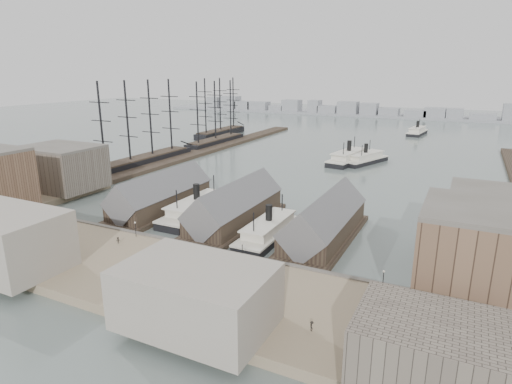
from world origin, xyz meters
The scene contains 37 objects.
ground centered at (0.00, 0.00, 0.00)m, with size 900.00×900.00×0.00m, color #576562.
quay centered at (0.00, -20.00, 1.00)m, with size 180.00×30.00×2.00m, color #837258.
seawall centered at (0.00, -5.20, 1.15)m, with size 180.00×1.20×2.30m, color #59544C.
west_wharf centered at (-68.00, 100.00, 0.80)m, with size 10.00×220.00×1.60m, color #2D231C.
ferry_shed_west centered at (-26.00, 16.88, 4.64)m, with size 14.00×42.00×12.60m.
ferry_shed_center centered at (0.00, 16.88, 4.64)m, with size 14.00×42.00×12.60m.
ferry_shed_east centered at (26.00, 16.88, 4.64)m, with size 14.00×42.00×12.60m.
warehouse_west_back centered at (-70.00, 18.00, 9.00)m, with size 26.00×20.00×14.00m, color #60564C.
street_bldg_center centered at (20.00, -32.00, 7.00)m, with size 24.00×16.00×10.00m, color gray.
street_bldg_east centered at (55.00, -33.00, 7.50)m, with size 18.00×14.00×11.00m, color #60564C.
lamp_post_far_w centered at (-45.00, -7.00, 4.71)m, with size 0.44×0.44×3.92m.
lamp_post_near_w centered at (-15.00, -7.00, 4.71)m, with size 0.44×0.44×3.92m.
lamp_post_near_e centered at (15.00, -7.00, 4.71)m, with size 0.44×0.44×3.92m.
lamp_post_far_e centered at (45.00, -7.00, 4.71)m, with size 0.44×0.44×3.92m.
far_shore centered at (-2.07, 334.14, 3.91)m, with size 500.00×40.00×15.72m.
ferry_docked_west centered at (-13.00, 17.08, 2.49)m, with size 8.92×29.74×10.62m.
ferry_docked_east centered at (13.00, 11.16, 2.25)m, with size 8.07×26.89×9.60m.
ferry_open_near centered at (7.29, 113.03, 2.61)m, with size 14.39×32.35×11.16m.
ferry_open_mid centered at (14.54, 115.57, 2.31)m, with size 17.35×28.74×9.85m.
ferry_open_far centered at (25.26, 224.26, 2.31)m, with size 11.33×28.40×9.87m.
sailing_ship_near centered at (-75.49, 65.47, 2.79)m, with size 9.24×63.64×37.98m.
sailing_ship_mid centered at (-74.75, 128.14, 2.60)m, with size 8.83×51.04×36.32m.
sailing_ship_far centered at (-91.79, 162.07, 2.69)m, with size 9.07×50.41×37.30m.
tram centered at (58.42, -13.21, 3.99)m, with size 3.11×10.99×3.89m.
horse_cart_left centered at (-34.98, -16.48, 2.79)m, with size 4.51×3.84×1.54m.
horse_cart_center centered at (-1.97, -17.44, 2.85)m, with size 5.03×1.83×1.71m.
horse_cart_right centered at (14.51, -21.03, 2.84)m, with size 4.87×3.27×1.69m.
pedestrian_0 centered at (-54.67, -8.02, 2.79)m, with size 0.58×0.42×1.58m, color black.
pedestrian_2 centered at (-15.83, -12.25, 2.79)m, with size 1.02×0.59×1.58m, color black.
pedestrian_3 centered at (-15.97, -26.17, 2.88)m, with size 1.03×0.43×1.76m, color black.
pedestrian_4 centered at (-4.59, -11.78, 2.83)m, with size 0.81×0.53×1.66m, color black.
pedestrian_5 centered at (2.06, -21.14, 2.87)m, with size 0.64×0.47×1.75m, color black.
pedestrian_6 centered at (19.66, -8.58, 2.82)m, with size 0.80×0.62×1.64m, color black.
pedestrian_7 centered at (37.43, -25.65, 2.83)m, with size 1.08×0.62×1.66m, color black.
pedestrian_8 centered at (47.04, -14.97, 2.82)m, with size 0.96×0.40×1.64m, color black.
pedestrian_9 centered at (54.13, -22.01, 2.85)m, with size 0.83×0.54×1.69m, color black.
pedestrian_10 centered at (20.56, -20.52, 2.90)m, with size 1.16×0.67×1.80m, color black.
Camera 1 is at (55.84, -82.65, 41.79)m, focal length 30.00 mm.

